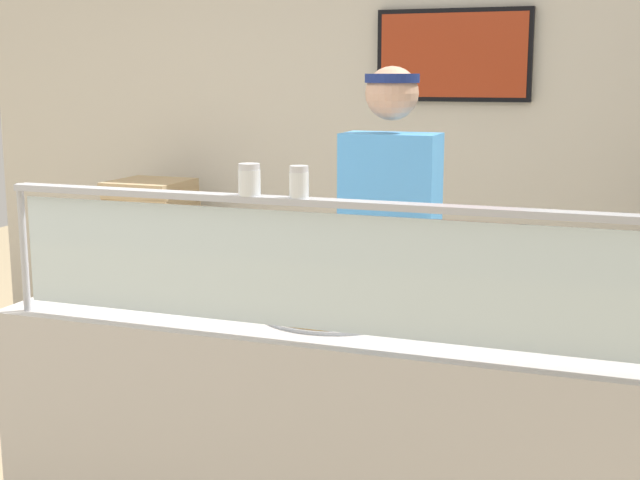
{
  "coord_description": "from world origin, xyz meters",
  "views": [
    {
      "loc": [
        1.99,
        -2.26,
        1.73
      ],
      "look_at": [
        1.01,
        0.43,
        1.18
      ],
      "focal_mm": 49.04,
      "sensor_mm": 36.0,
      "label": 1
    }
  ],
  "objects_px": {
    "pizza_server": "(341,305)",
    "parmesan_shaker": "(249,182)",
    "pizza_tray": "(335,309)",
    "worker_figure": "(390,256)",
    "pizza_box_stack": "(151,199)",
    "pepper_flake_shaker": "(299,184)"
  },
  "relations": [
    {
      "from": "pizza_server",
      "to": "worker_figure",
      "type": "xyz_separation_m",
      "value": [
        -0.04,
        0.73,
        0.02
      ]
    },
    {
      "from": "pepper_flake_shaker",
      "to": "worker_figure",
      "type": "relative_size",
      "value": 0.05
    },
    {
      "from": "pizza_box_stack",
      "to": "pepper_flake_shaker",
      "type": "bearing_deg",
      "value": -50.39
    },
    {
      "from": "parmesan_shaker",
      "to": "pizza_box_stack",
      "type": "xyz_separation_m",
      "value": [
        -1.67,
        2.21,
        -0.43
      ]
    },
    {
      "from": "pizza_server",
      "to": "parmesan_shaker",
      "type": "xyz_separation_m",
      "value": [
        -0.19,
        -0.29,
        0.43
      ]
    },
    {
      "from": "pizza_server",
      "to": "pepper_flake_shaker",
      "type": "height_order",
      "value": "pepper_flake_shaker"
    },
    {
      "from": "parmesan_shaker",
      "to": "pizza_box_stack",
      "type": "height_order",
      "value": "parmesan_shaker"
    },
    {
      "from": "pizza_tray",
      "to": "worker_figure",
      "type": "relative_size",
      "value": 0.28
    },
    {
      "from": "pizza_tray",
      "to": "pizza_server",
      "type": "relative_size",
      "value": 1.78
    },
    {
      "from": "pizza_tray",
      "to": "pizza_box_stack",
      "type": "bearing_deg",
      "value": 133.99
    },
    {
      "from": "pizza_server",
      "to": "pizza_box_stack",
      "type": "relative_size",
      "value": 0.61
    },
    {
      "from": "worker_figure",
      "to": "parmesan_shaker",
      "type": "bearing_deg",
      "value": -98.23
    },
    {
      "from": "pizza_box_stack",
      "to": "parmesan_shaker",
      "type": "bearing_deg",
      "value": -52.88
    },
    {
      "from": "pizza_tray",
      "to": "parmesan_shaker",
      "type": "bearing_deg",
      "value": -117.12
    },
    {
      "from": "parmesan_shaker",
      "to": "worker_figure",
      "type": "bearing_deg",
      "value": 81.77
    },
    {
      "from": "worker_figure",
      "to": "pizza_box_stack",
      "type": "relative_size",
      "value": 3.84
    },
    {
      "from": "pizza_tray",
      "to": "parmesan_shaker",
      "type": "relative_size",
      "value": 5.31
    },
    {
      "from": "parmesan_shaker",
      "to": "worker_figure",
      "type": "distance_m",
      "value": 1.11
    },
    {
      "from": "pizza_server",
      "to": "parmesan_shaker",
      "type": "relative_size",
      "value": 2.99
    },
    {
      "from": "pizza_server",
      "to": "pepper_flake_shaker",
      "type": "relative_size",
      "value": 3.01
    },
    {
      "from": "pepper_flake_shaker",
      "to": "pizza_server",
      "type": "bearing_deg",
      "value": 84.08
    },
    {
      "from": "pepper_flake_shaker",
      "to": "pizza_box_stack",
      "type": "xyz_separation_m",
      "value": [
        -1.83,
        2.21,
        -0.43
      ]
    }
  ]
}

